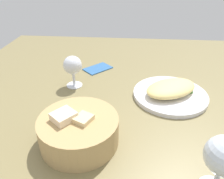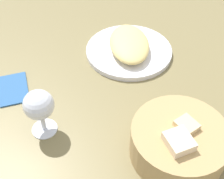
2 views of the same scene
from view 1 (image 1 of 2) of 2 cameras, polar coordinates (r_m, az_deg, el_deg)
ground_plane at (r=68.16cm, az=7.48°, el=-5.86°), size 140.00×140.00×2.00cm
plate at (r=75.14cm, az=14.90°, el=-1.35°), size 24.30×24.30×1.40cm
omelette at (r=73.85cm, az=15.17°, el=0.34°), size 21.08×18.93×3.73cm
lettuce_garnish at (r=77.20cm, az=19.09°, el=-0.04°), size 4.02×4.02×1.17cm
bread_basket at (r=54.59cm, az=-8.74°, el=-10.42°), size 19.40×19.40×9.06cm
wine_glass_near at (r=77.12cm, az=-10.24°, el=5.90°), size 6.49×6.49×11.37cm
folded_napkin at (r=91.78cm, az=-3.74°, el=5.62°), size 12.72×12.74×0.80cm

